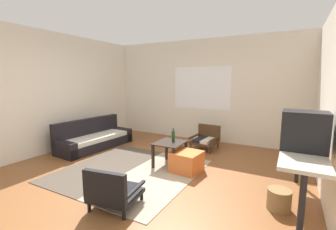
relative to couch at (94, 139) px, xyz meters
name	(u,v)px	position (x,y,z in m)	size (l,w,h in m)	color
ground_plane	(135,181)	(2.00, -1.04, -0.22)	(7.80, 7.80, 0.00)	brown
far_wall_with_window	(202,90)	(2.00, 2.02, 1.13)	(5.60, 0.13, 2.70)	silver
side_wall_left	(45,93)	(-0.66, -0.74, 1.13)	(0.12, 6.60, 2.70)	silver
area_rug	(130,171)	(1.68, -0.75, -0.21)	(2.28, 2.35, 0.01)	#4C4238
couch	(94,139)	(0.00, 0.00, 0.00)	(0.79, 1.90, 0.69)	black
coffee_table	(170,147)	(2.19, -0.19, 0.15)	(0.51, 0.60, 0.47)	black
armchair_by_window	(206,138)	(2.41, 1.21, 0.04)	(0.60, 0.64, 0.55)	#472D19
armchair_striped_foreground	(113,191)	(2.25, -1.84, 0.02)	(0.66, 0.64, 0.56)	black
ottoman_orange	(187,162)	(2.58, -0.29, -0.03)	(0.49, 0.49, 0.36)	#D1662D
console_shelf	(302,152)	(4.31, -0.69, 0.53)	(0.46, 1.81, 0.82)	#B2AD9E
crt_television	(304,131)	(4.31, -0.86, 0.83)	(0.47, 0.36, 0.45)	black
clay_vase	(302,131)	(4.31, -0.37, 0.73)	(0.26, 0.26, 0.32)	#935B38
glass_bottle	(173,135)	(2.19, -0.05, 0.35)	(0.06, 0.06, 0.24)	#194723
wicker_basket	(279,199)	(4.10, -0.84, -0.08)	(0.29, 0.29, 0.26)	olive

